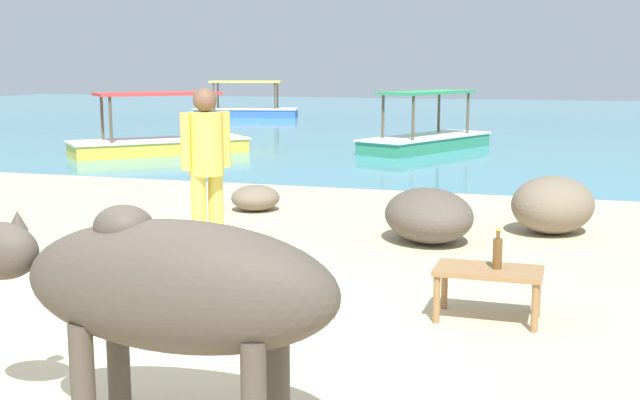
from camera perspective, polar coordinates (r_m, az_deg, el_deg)
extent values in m
cube|color=#CCB78E|center=(5.40, -11.91, -10.56)|extent=(18.00, 14.00, 0.04)
cube|color=teal|center=(26.60, 11.65, 5.40)|extent=(60.00, 36.00, 0.03)
cylinder|color=#4C4238|center=(4.16, -16.56, -12.36)|extent=(0.12, 0.12, 0.59)
cylinder|color=#4C4238|center=(4.42, -14.18, -10.91)|extent=(0.12, 0.12, 0.59)
cylinder|color=#4C4238|center=(4.06, -3.01, -12.50)|extent=(0.12, 0.12, 0.59)
ellipsoid|color=#4C4238|center=(3.93, -10.06, -6.07)|extent=(1.63, 0.62, 0.65)
ellipsoid|color=#4C4238|center=(4.43, -21.83, -3.38)|extent=(0.43, 0.26, 0.30)
cone|color=#4C4238|center=(4.53, -20.76, -1.38)|extent=(0.11, 0.11, 0.11)
ellipsoid|color=#4C4238|center=(4.00, -13.82, -1.87)|extent=(0.31, 0.26, 0.22)
cube|color=olive|center=(5.88, 11.92, -4.96)|extent=(0.76, 0.45, 0.04)
cylinder|color=olive|center=(6.09, 15.24, -6.47)|extent=(0.05, 0.05, 0.35)
cylinder|color=olive|center=(5.74, 15.07, -7.44)|extent=(0.05, 0.05, 0.35)
cylinder|color=olive|center=(6.15, 8.86, -6.09)|extent=(0.05, 0.05, 0.35)
cylinder|color=olive|center=(5.80, 8.31, -7.02)|extent=(0.05, 0.05, 0.35)
cylinder|color=brown|center=(5.86, 12.53, -3.76)|extent=(0.07, 0.07, 0.22)
cylinder|color=brown|center=(5.83, 12.58, -2.42)|extent=(0.03, 0.03, 0.06)
cylinder|color=yellow|center=(5.82, 12.60, -2.05)|extent=(0.03, 0.03, 0.02)
cylinder|color=#DBC64C|center=(7.49, -8.61, -1.39)|extent=(0.14, 0.14, 0.82)
cylinder|color=#DBC64C|center=(7.57, -7.42, -1.23)|extent=(0.14, 0.14, 0.82)
cylinder|color=#DBC64C|center=(7.43, -8.14, 4.00)|extent=(0.32, 0.32, 0.58)
cylinder|color=#DBC64C|center=(7.33, -9.58, 4.11)|extent=(0.09, 0.09, 0.52)
cylinder|color=#DBC64C|center=(7.53, -6.74, 4.32)|extent=(0.09, 0.09, 0.52)
sphere|color=brown|center=(7.40, -8.21, 7.08)|extent=(0.22, 0.22, 0.22)
ellipsoid|color=#756651|center=(10.15, -4.62, 0.16)|extent=(0.83, 0.83, 0.33)
ellipsoid|color=#756651|center=(9.09, 16.25, -0.33)|extent=(1.22, 1.27, 0.63)
ellipsoid|color=brown|center=(8.37, 7.75, -1.09)|extent=(1.33, 1.39, 0.56)
cube|color=#338E66|center=(17.74, 7.57, 4.00)|extent=(2.47, 3.74, 0.28)
cube|color=white|center=(17.73, 7.58, 4.51)|extent=(2.55, 3.82, 0.04)
cylinder|color=brown|center=(16.59, 6.65, 5.76)|extent=(0.06, 0.06, 0.95)
cylinder|color=brown|center=(17.03, 4.51, 5.90)|extent=(0.06, 0.06, 0.95)
cylinder|color=brown|center=(18.41, 10.49, 6.04)|extent=(0.06, 0.06, 0.95)
cylinder|color=brown|center=(18.81, 8.47, 6.17)|extent=(0.06, 0.06, 0.95)
cube|color=#339356|center=(17.67, 7.65, 7.62)|extent=(1.88, 2.68, 0.06)
cube|color=gold|center=(17.09, -11.36, 3.68)|extent=(3.35, 3.30, 0.28)
cube|color=white|center=(17.08, -11.38, 4.22)|extent=(3.44, 3.39, 0.04)
cylinder|color=brown|center=(17.73, -8.40, 5.97)|extent=(0.06, 0.06, 0.95)
cylinder|color=brown|center=(17.01, -7.55, 5.84)|extent=(0.06, 0.06, 0.95)
cylinder|color=brown|center=(17.16, -15.27, 5.62)|extent=(0.06, 0.06, 0.95)
cylinder|color=brown|center=(16.41, -14.70, 5.47)|extent=(0.06, 0.06, 0.95)
cube|color=red|center=(17.02, -11.49, 7.44)|extent=(2.46, 2.43, 0.06)
cube|color=#3866B7|center=(28.82, -5.28, 6.17)|extent=(3.76, 1.91, 0.28)
cube|color=white|center=(28.81, -5.28, 6.49)|extent=(3.84, 1.98, 0.04)
cylinder|color=brown|center=(28.59, -7.57, 7.34)|extent=(0.06, 0.06, 0.95)
cylinder|color=brown|center=(29.35, -7.28, 7.40)|extent=(0.06, 0.06, 0.95)
cylinder|color=brown|center=(28.26, -3.24, 7.38)|extent=(0.06, 0.06, 0.95)
cylinder|color=brown|center=(29.02, -3.06, 7.44)|extent=(0.06, 0.06, 0.95)
cube|color=#EFD14C|center=(28.77, -5.31, 8.40)|extent=(2.67, 1.49, 0.06)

